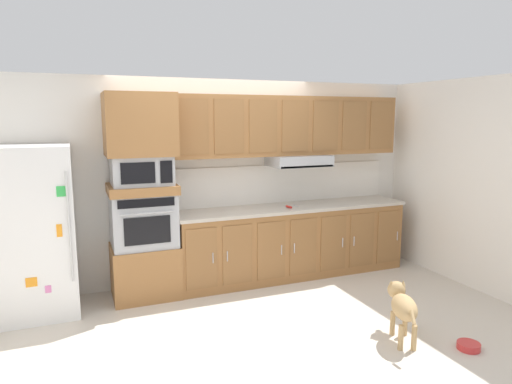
# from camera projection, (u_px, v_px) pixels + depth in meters

# --- Properties ---
(ground_plane) EXTENTS (9.60, 9.60, 0.00)m
(ground_plane) POSITION_uv_depth(u_px,v_px,m) (245.00, 307.00, 4.91)
(ground_plane) COLOR beige
(back_kitchen_wall) EXTENTS (6.20, 0.12, 2.50)m
(back_kitchen_wall) POSITION_uv_depth(u_px,v_px,m) (214.00, 180.00, 5.73)
(back_kitchen_wall) COLOR silver
(back_kitchen_wall) RESTS_ON ground
(side_panel_right) EXTENTS (0.12, 7.10, 2.50)m
(side_panel_right) POSITION_uv_depth(u_px,v_px,m) (451.00, 180.00, 5.74)
(side_panel_right) COLOR white
(side_panel_right) RESTS_ON ground
(refrigerator) EXTENTS (0.76, 0.73, 1.76)m
(refrigerator) POSITION_uv_depth(u_px,v_px,m) (36.00, 232.00, 4.64)
(refrigerator) COLOR white
(refrigerator) RESTS_ON ground
(oven_base_cabinet) EXTENTS (0.74, 0.62, 0.60)m
(oven_base_cabinet) POSITION_uv_depth(u_px,v_px,m) (145.00, 270.00, 5.20)
(oven_base_cabinet) COLOR #996638
(oven_base_cabinet) RESTS_ON ground
(built_in_oven) EXTENTS (0.70, 0.62, 0.60)m
(built_in_oven) POSITION_uv_depth(u_px,v_px,m) (143.00, 219.00, 5.10)
(built_in_oven) COLOR #A8AAAF
(built_in_oven) RESTS_ON oven_base_cabinet
(appliance_mid_shelf) EXTENTS (0.74, 0.62, 0.10)m
(appliance_mid_shelf) POSITION_uv_depth(u_px,v_px,m) (142.00, 189.00, 5.05)
(appliance_mid_shelf) COLOR #996638
(appliance_mid_shelf) RESTS_ON built_in_oven
(microwave) EXTENTS (0.64, 0.54, 0.32)m
(microwave) POSITION_uv_depth(u_px,v_px,m) (141.00, 170.00, 5.01)
(microwave) COLOR #A8AAAF
(microwave) RESTS_ON appliance_mid_shelf
(appliance_upper_cabinet) EXTENTS (0.74, 0.62, 0.68)m
(appliance_upper_cabinet) POSITION_uv_depth(u_px,v_px,m) (139.00, 124.00, 4.93)
(appliance_upper_cabinet) COLOR #996638
(appliance_upper_cabinet) RESTS_ON microwave
(lower_cabinet_run) EXTENTS (3.01, 0.63, 0.88)m
(lower_cabinet_run) POSITION_uv_depth(u_px,v_px,m) (292.00, 242.00, 5.87)
(lower_cabinet_run) COLOR #996638
(lower_cabinet_run) RESTS_ON ground
(countertop_slab) EXTENTS (3.05, 0.64, 0.04)m
(countertop_slab) POSITION_uv_depth(u_px,v_px,m) (293.00, 207.00, 5.80)
(countertop_slab) COLOR #BCB2A3
(countertop_slab) RESTS_ON lower_cabinet_run
(backsplash_panel) EXTENTS (3.05, 0.02, 0.50)m
(backsplash_panel) POSITION_uv_depth(u_px,v_px,m) (283.00, 183.00, 6.02)
(backsplash_panel) COLOR white
(backsplash_panel) RESTS_ON countertop_slab
(upper_cabinet_with_hood) EXTENTS (3.01, 0.48, 0.88)m
(upper_cabinet_with_hood) POSITION_uv_depth(u_px,v_px,m) (290.00, 128.00, 5.75)
(upper_cabinet_with_hood) COLOR #996638
(upper_cabinet_with_hood) RESTS_ON backsplash_panel
(screwdriver) EXTENTS (0.14, 0.13, 0.03)m
(screwdriver) POSITION_uv_depth(u_px,v_px,m) (290.00, 207.00, 5.66)
(screwdriver) COLOR red
(screwdriver) RESTS_ON countertop_slab
(dog) EXTENTS (0.38, 0.68, 0.50)m
(dog) POSITION_uv_depth(u_px,v_px,m) (402.00, 305.00, 4.16)
(dog) COLOR tan
(dog) RESTS_ON ground
(dog_food_bowl) EXTENTS (0.20, 0.20, 0.06)m
(dog_food_bowl) POSITION_uv_depth(u_px,v_px,m) (469.00, 346.00, 4.02)
(dog_food_bowl) COLOR red
(dog_food_bowl) RESTS_ON ground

